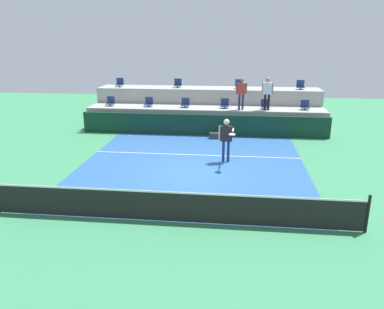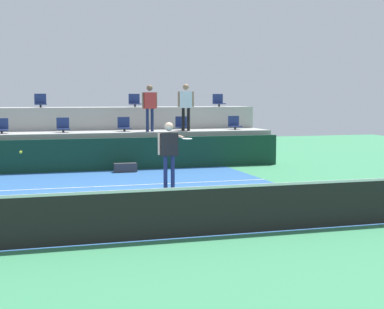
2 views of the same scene
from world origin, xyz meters
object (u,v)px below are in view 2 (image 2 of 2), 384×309
Objects in this scene: stadium_chair_upper_far_right at (218,101)px; spectator_in_grey at (150,103)px; stadium_chair_lower_mid_right at (124,125)px; tennis_ball at (21,152)px; stadium_chair_lower_mid_left at (63,126)px; stadium_chair_upper_right at (135,102)px; spectator_in_white at (186,103)px; stadium_chair_lower_left at (2,127)px; tennis_player at (170,148)px; stadium_chair_upper_left at (40,102)px; stadium_chair_lower_far_right at (234,124)px; stadium_chair_lower_right at (182,125)px; equipment_bag at (125,168)px.

spectator_in_grey is at bearing -147.12° from stadium_chair_upper_far_right.
stadium_chair_lower_mid_right reaches higher than tennis_ball.
stadium_chair_lower_mid_left is 0.31× the size of spectator_in_grey.
stadium_chair_upper_right reaches higher than stadium_chair_lower_mid_right.
tennis_ball is at bearing -103.05° from stadium_chair_lower_mid_left.
stadium_chair_lower_mid_left is 4.49m from spectator_in_white.
stadium_chair_upper_right is 3.51m from stadium_chair_upper_far_right.
tennis_ball is (0.60, -6.29, -0.30)m from stadium_chair_lower_left.
stadium_chair_upper_right is 0.29× the size of tennis_player.
spectator_in_white is (1.97, 5.27, 1.17)m from tennis_player.
spectator_in_grey reaches higher than stadium_chair_upper_left.
stadium_chair_lower_far_right is 1.00× the size of stadium_chair_upper_far_right.
spectator_in_white is (6.46, -0.38, 0.83)m from stadium_chair_lower_left.
tennis_player is at bearing -118.16° from stadium_chair_upper_far_right.
stadium_chair_upper_far_right is (6.42, 1.80, 0.85)m from stadium_chair_lower_mid_left.
tennis_player is at bearing -108.76° from stadium_chair_lower_right.
stadium_chair_upper_left and stadium_chair_upper_right have the same top height.
stadium_chair_lower_mid_right is 0.29× the size of tennis_player.
stadium_chair_upper_right is 0.30× the size of spectator_in_white.
stadium_chair_lower_far_right is 5.13m from equipment_bag.
stadium_chair_lower_far_right is 4.06m from stadium_chair_upper_right.
equipment_bag is at bearing -105.86° from stadium_chair_upper_right.
stadium_chair_lower_left is at bearing -168.02° from stadium_chair_upper_far_right.
stadium_chair_lower_far_right is 10.11m from tennis_ball.
tennis_player is at bearing -96.63° from spectator_in_grey.
tennis_player is 3.94m from tennis_ball.
stadium_chair_upper_left is 7.11m from stadium_chair_upper_far_right.
stadium_chair_upper_right is at bearing 67.51° from stadium_chair_lower_mid_right.
stadium_chair_lower_left reaches higher than tennis_ball.
stadium_chair_upper_right is (4.97, 1.80, 0.85)m from stadium_chair_lower_left.
spectator_in_grey reaches higher than stadium_chair_lower_far_right.
stadium_chair_lower_mid_right is 1.00× the size of stadium_chair_lower_far_right.
stadium_chair_upper_far_right is 6.25m from equipment_bag.
stadium_chair_upper_far_right is 0.29× the size of tennis_player.
stadium_chair_upper_right is at bearing 93.37° from spectator_in_grey.
tennis_ball is (-0.77, -8.09, -1.15)m from stadium_chair_upper_left.
stadium_chair_lower_mid_right is at bearing 0.00° from stadium_chair_lower_mid_left.
stadium_chair_upper_far_right reaches higher than equipment_bag.
tennis_player is at bearing -67.28° from stadium_chair_upper_left.
stadium_chair_lower_mid_right is (4.23, 0.00, 0.00)m from stadium_chair_lower_left.
stadium_chair_lower_mid_right is 0.31× the size of spectator_in_grey.
tennis_ball is at bearing -141.49° from stadium_chair_lower_far_right.
stadium_chair_lower_mid_left is at bearing 172.82° from spectator_in_grey.
stadium_chair_upper_right is 7.65× the size of tennis_ball.
tennis_player is 2.38× the size of equipment_bag.
stadium_chair_upper_left reaches higher than tennis_ball.
stadium_chair_upper_far_right is at bearing 22.95° from stadium_chair_lower_mid_right.
stadium_chair_lower_mid_left is 6.45m from stadium_chair_lower_far_right.
stadium_chair_lower_mid_right is at bearing 0.00° from stadium_chair_lower_left.
spectator_in_white is at bearing -0.00° from spectator_in_grey.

